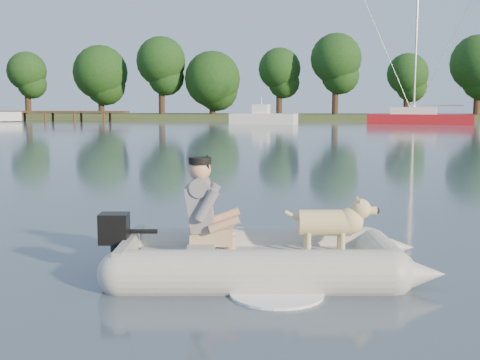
# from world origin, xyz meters

# --- Properties ---
(water) EXTENTS (160.00, 160.00, 0.00)m
(water) POSITION_xyz_m (0.00, 0.00, 0.00)
(water) COLOR #4E5F6A
(water) RESTS_ON ground
(shore_bank) EXTENTS (160.00, 12.00, 0.70)m
(shore_bank) POSITION_xyz_m (0.00, 62.00, 0.25)
(shore_bank) COLOR #47512D
(shore_bank) RESTS_ON water
(dock) EXTENTS (18.00, 2.00, 1.04)m
(dock) POSITION_xyz_m (-26.00, 52.00, 0.52)
(dock) COLOR #4C331E
(dock) RESTS_ON water
(treeline) EXTENTS (71.02, 7.35, 9.27)m
(treeline) POSITION_xyz_m (-3.71, 61.11, 5.48)
(treeline) COLOR #332316
(treeline) RESTS_ON shore_bank
(dinghy) EXTENTS (4.64, 3.38, 1.31)m
(dinghy) POSITION_xyz_m (0.41, 0.08, 0.55)
(dinghy) COLOR #9E9E99
(dinghy) RESTS_ON water
(man) EXTENTS (0.74, 0.66, 1.01)m
(man) POSITION_xyz_m (-0.25, 0.05, 0.73)
(man) COLOR slate
(man) RESTS_ON dinghy
(dog) EXTENTS (0.90, 0.41, 0.58)m
(dog) POSITION_xyz_m (1.00, 0.19, 0.49)
(dog) COLOR #D3B979
(dog) RESTS_ON dinghy
(outboard_motor) EXTENTS (0.42, 0.31, 0.74)m
(outboard_motor) POSITION_xyz_m (-1.14, -0.10, 0.29)
(outboard_motor) COLOR black
(outboard_motor) RESTS_ON dinghy
(motorboat) EXTENTS (6.21, 3.27, 2.50)m
(motorboat) POSITION_xyz_m (-3.03, 46.50, 1.14)
(motorboat) COLOR white
(motorboat) RESTS_ON water
(sailboat) EXTENTS (9.03, 4.53, 11.92)m
(sailboat) POSITION_xyz_m (10.28, 47.26, 0.52)
(sailboat) COLOR #AC131B
(sailboat) RESTS_ON water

